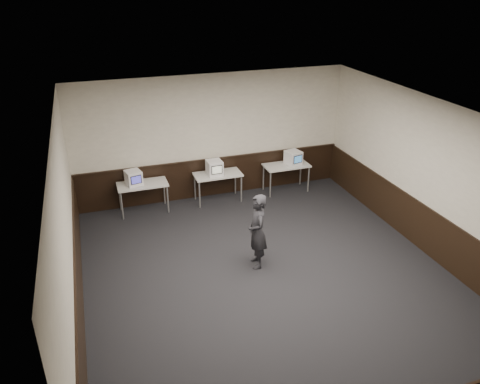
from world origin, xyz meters
name	(u,v)px	position (x,y,z in m)	size (l,w,h in m)	color
floor	(270,278)	(0.00, 0.00, 0.00)	(8.00, 8.00, 0.00)	black
ceiling	(275,119)	(0.00, 0.00, 3.20)	(8.00, 8.00, 0.00)	white
back_wall	(213,137)	(0.00, 4.00, 1.60)	(7.00, 7.00, 0.00)	beige
front_wall	(413,367)	(0.00, -4.00, 1.60)	(7.00, 7.00, 0.00)	beige
left_wall	(67,237)	(-3.50, 0.00, 1.60)	(8.00, 8.00, 0.00)	beige
right_wall	(433,180)	(3.50, 0.00, 1.60)	(8.00, 8.00, 0.00)	beige
wainscot_back	(214,177)	(0.00, 3.98, 0.50)	(6.98, 0.04, 1.00)	black
wainscot_left	(79,293)	(-3.48, 0.00, 0.50)	(0.04, 7.98, 1.00)	black
wainscot_right	(423,228)	(3.48, 0.00, 0.50)	(0.04, 7.98, 1.00)	black
wainscot_rail	(214,159)	(0.00, 3.96, 1.02)	(6.98, 0.06, 0.04)	black
desk_left	(143,186)	(-1.90, 3.60, 0.68)	(1.20, 0.60, 0.75)	silver
desk_center	(218,176)	(0.00, 3.60, 0.68)	(1.20, 0.60, 0.75)	silver
desk_right	(286,167)	(1.90, 3.60, 0.68)	(1.20, 0.60, 0.75)	silver
emac_left	(134,178)	(-2.09, 3.61, 0.93)	(0.43, 0.44, 0.35)	white
emac_center	(215,168)	(-0.09, 3.58, 0.94)	(0.39, 0.42, 0.37)	white
emac_right	(293,158)	(2.08, 3.59, 0.93)	(0.45, 0.46, 0.37)	white
person	(257,231)	(-0.08, 0.52, 0.78)	(0.57, 0.37, 1.56)	black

